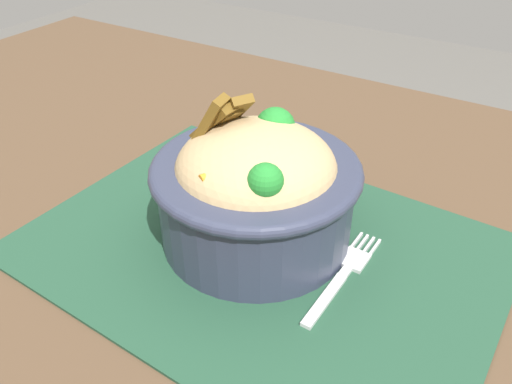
% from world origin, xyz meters
% --- Properties ---
extents(table, '(1.38, 0.87, 0.74)m').
position_xyz_m(table, '(0.00, 0.00, 0.68)').
color(table, '#4C3826').
rests_on(table, ground_plane).
extents(placemat, '(0.43, 0.32, 0.00)m').
position_xyz_m(placemat, '(0.03, 0.01, 0.74)').
color(placemat, '#1E422D').
rests_on(placemat, table).
extents(bowl, '(0.19, 0.19, 0.14)m').
position_xyz_m(bowl, '(0.02, 0.02, 0.80)').
color(bowl, '#2D3347').
rests_on(bowl, placemat).
extents(fork, '(0.02, 0.13, 0.00)m').
position_xyz_m(fork, '(0.11, 0.01, 0.75)').
color(fork, silver).
rests_on(fork, placemat).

